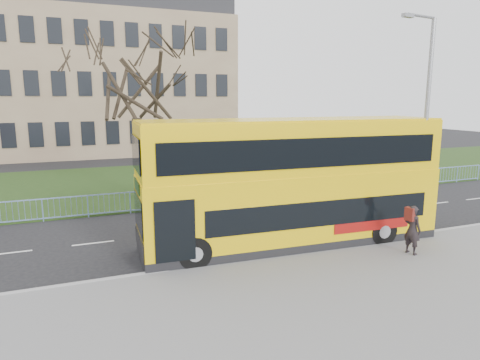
# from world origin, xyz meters

# --- Properties ---
(ground) EXTENTS (120.00, 120.00, 0.00)m
(ground) POSITION_xyz_m (0.00, 0.00, 0.00)
(ground) COLOR black
(ground) RESTS_ON ground
(pavement) EXTENTS (80.00, 10.50, 0.12)m
(pavement) POSITION_xyz_m (0.00, -6.75, 0.06)
(pavement) COLOR slate
(pavement) RESTS_ON ground
(kerb) EXTENTS (80.00, 0.20, 0.14)m
(kerb) POSITION_xyz_m (0.00, -1.55, 0.07)
(kerb) COLOR #969598
(kerb) RESTS_ON ground
(grass_verge) EXTENTS (80.00, 15.40, 0.08)m
(grass_verge) POSITION_xyz_m (0.00, 14.30, 0.04)
(grass_verge) COLOR #1D3613
(grass_verge) RESTS_ON ground
(guard_railing) EXTENTS (40.00, 0.12, 1.10)m
(guard_railing) POSITION_xyz_m (0.00, 6.60, 0.55)
(guard_railing) COLOR #7D9EDF
(guard_railing) RESTS_ON ground
(bare_tree) EXTENTS (7.49, 7.49, 10.71)m
(bare_tree) POSITION_xyz_m (-3.00, 10.00, 5.43)
(bare_tree) COLOR black
(bare_tree) RESTS_ON grass_verge
(civic_building) EXTENTS (30.00, 15.00, 14.00)m
(civic_building) POSITION_xyz_m (-5.00, 35.00, 7.00)
(civic_building) COLOR #856B54
(civic_building) RESTS_ON ground
(yellow_bus) EXTENTS (11.72, 3.30, 4.86)m
(yellow_bus) POSITION_xyz_m (1.25, -0.51, 2.61)
(yellow_bus) COLOR yellow
(yellow_bus) RESTS_ON ground
(pedestrian) EXTENTS (0.56, 0.73, 1.79)m
(pedestrian) POSITION_xyz_m (4.69, -3.31, 1.02)
(pedestrian) COLOR black
(pedestrian) RESTS_ON pavement
(street_lamp) EXTENTS (1.80, 0.47, 8.52)m
(street_lamp) POSITION_xyz_m (6.12, -2.02, 4.79)
(street_lamp) COLOR gray
(street_lamp) RESTS_ON pavement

